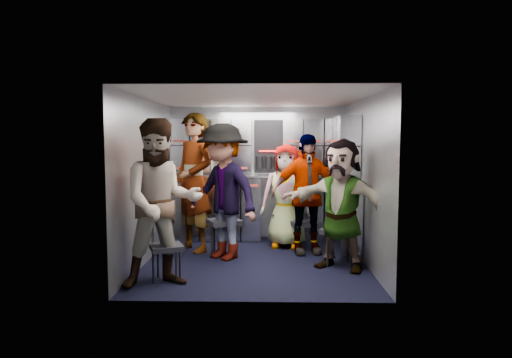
{
  "coord_description": "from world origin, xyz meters",
  "views": [
    {
      "loc": [
        0.15,
        -5.82,
        1.57
      ],
      "look_at": [
        0.0,
        0.35,
        1.04
      ],
      "focal_mm": 32.0,
      "sensor_mm": 36.0,
      "label": 1
    }
  ],
  "objects_px": {
    "jump_seat_mid_right": "(304,225)",
    "attendant_standing": "(194,182)",
    "jump_seat_near_left": "(166,249)",
    "jump_seat_center": "(286,216)",
    "attendant_arc_a": "(162,203)",
    "jump_seat_near_right": "(338,232)",
    "attendant_arc_e": "(341,204)",
    "attendant_arc_c": "(286,196)",
    "attendant_arc_b": "(223,192)",
    "jump_seat_mid_left": "(224,224)",
    "attendant_arc_d": "(306,194)"
  },
  "relations": [
    {
      "from": "jump_seat_mid_right",
      "to": "jump_seat_near_right",
      "type": "relative_size",
      "value": 0.86
    },
    {
      "from": "jump_seat_center",
      "to": "attendant_arc_a",
      "type": "xyz_separation_m",
      "value": [
        -1.41,
        -2.04,
        0.48
      ]
    },
    {
      "from": "attendant_arc_d",
      "to": "attendant_arc_e",
      "type": "distance_m",
      "value": 0.85
    },
    {
      "from": "jump_seat_mid_left",
      "to": "attendant_arc_e",
      "type": "distance_m",
      "value": 1.65
    },
    {
      "from": "jump_seat_near_left",
      "to": "jump_seat_mid_right",
      "type": "height_order",
      "value": "jump_seat_mid_right"
    },
    {
      "from": "jump_seat_mid_right",
      "to": "jump_seat_near_right",
      "type": "height_order",
      "value": "jump_seat_near_right"
    },
    {
      "from": "jump_seat_near_left",
      "to": "attendant_standing",
      "type": "bearing_deg",
      "value": 86.27
    },
    {
      "from": "attendant_arc_a",
      "to": "attendant_arc_c",
      "type": "xyz_separation_m",
      "value": [
        1.41,
        1.86,
        -0.15
      ]
    },
    {
      "from": "jump_seat_mid_left",
      "to": "attendant_arc_a",
      "type": "height_order",
      "value": "attendant_arc_a"
    },
    {
      "from": "jump_seat_mid_right",
      "to": "attendant_arc_a",
      "type": "bearing_deg",
      "value": -135.08
    },
    {
      "from": "attendant_arc_d",
      "to": "jump_seat_mid_right",
      "type": "bearing_deg",
      "value": 79.91
    },
    {
      "from": "jump_seat_center",
      "to": "attendant_arc_b",
      "type": "distance_m",
      "value": 1.32
    },
    {
      "from": "jump_seat_mid_left",
      "to": "jump_seat_mid_right",
      "type": "xyz_separation_m",
      "value": [
        1.12,
        0.32,
        -0.07
      ]
    },
    {
      "from": "attendant_arc_c",
      "to": "attendant_arc_a",
      "type": "bearing_deg",
      "value": -116.76
    },
    {
      "from": "jump_seat_center",
      "to": "jump_seat_mid_right",
      "type": "relative_size",
      "value": 1.11
    },
    {
      "from": "jump_seat_near_right",
      "to": "attendant_standing",
      "type": "distance_m",
      "value": 2.13
    },
    {
      "from": "jump_seat_center",
      "to": "attendant_arc_c",
      "type": "height_order",
      "value": "attendant_arc_c"
    },
    {
      "from": "jump_seat_near_right",
      "to": "attendant_arc_b",
      "type": "bearing_deg",
      "value": 169.65
    },
    {
      "from": "attendant_arc_d",
      "to": "jump_seat_center",
      "type": "bearing_deg",
      "value": 104.08
    },
    {
      "from": "jump_seat_mid_left",
      "to": "attendant_arc_e",
      "type": "relative_size",
      "value": 0.34
    },
    {
      "from": "attendant_arc_a",
      "to": "attendant_arc_c",
      "type": "distance_m",
      "value": 2.33
    },
    {
      "from": "jump_seat_near_left",
      "to": "attendant_arc_d",
      "type": "relative_size",
      "value": 0.27
    },
    {
      "from": "jump_seat_center",
      "to": "attendant_arc_d",
      "type": "relative_size",
      "value": 0.29
    },
    {
      "from": "attendant_arc_b",
      "to": "attendant_arc_d",
      "type": "height_order",
      "value": "attendant_arc_b"
    },
    {
      "from": "jump_seat_near_left",
      "to": "jump_seat_center",
      "type": "height_order",
      "value": "jump_seat_center"
    },
    {
      "from": "jump_seat_mid_right",
      "to": "attendant_standing",
      "type": "bearing_deg",
      "value": -177.54
    },
    {
      "from": "jump_seat_near_right",
      "to": "attendant_arc_d",
      "type": "relative_size",
      "value": 0.3
    },
    {
      "from": "attendant_arc_b",
      "to": "attendant_arc_c",
      "type": "height_order",
      "value": "attendant_arc_b"
    },
    {
      "from": "attendant_arc_a",
      "to": "attendant_arc_d",
      "type": "bearing_deg",
      "value": 20.44
    },
    {
      "from": "jump_seat_near_left",
      "to": "attendant_arc_c",
      "type": "distance_m",
      "value": 2.22
    },
    {
      "from": "jump_seat_mid_right",
      "to": "attendant_arc_d",
      "type": "distance_m",
      "value": 0.5
    },
    {
      "from": "attendant_arc_c",
      "to": "attendant_arc_d",
      "type": "distance_m",
      "value": 0.47
    },
    {
      "from": "attendant_arc_d",
      "to": "jump_seat_mid_left",
      "type": "bearing_deg",
      "value": 176.98
    },
    {
      "from": "jump_seat_near_left",
      "to": "attendant_arc_c",
      "type": "relative_size",
      "value": 0.29
    },
    {
      "from": "jump_seat_near_left",
      "to": "jump_seat_mid_right",
      "type": "xyz_separation_m",
      "value": [
        1.66,
        1.47,
        0.0
      ]
    },
    {
      "from": "jump_seat_near_left",
      "to": "attendant_arc_a",
      "type": "relative_size",
      "value": 0.24
    },
    {
      "from": "jump_seat_mid_right",
      "to": "attendant_arc_a",
      "type": "distance_m",
      "value": 2.4
    },
    {
      "from": "jump_seat_near_left",
      "to": "attendant_arc_b",
      "type": "height_order",
      "value": "attendant_arc_b"
    },
    {
      "from": "jump_seat_near_right",
      "to": "attendant_arc_b",
      "type": "distance_m",
      "value": 1.58
    },
    {
      "from": "jump_seat_center",
      "to": "attendant_arc_c",
      "type": "relative_size",
      "value": 0.32
    },
    {
      "from": "attendant_arc_b",
      "to": "attendant_arc_e",
      "type": "relative_size",
      "value": 1.12
    },
    {
      "from": "jump_seat_mid_left",
      "to": "attendant_arc_b",
      "type": "height_order",
      "value": "attendant_arc_b"
    },
    {
      "from": "jump_seat_near_left",
      "to": "attendant_standing",
      "type": "distance_m",
      "value": 1.54
    },
    {
      "from": "jump_seat_near_right",
      "to": "attendant_standing",
      "type": "height_order",
      "value": "attendant_standing"
    },
    {
      "from": "jump_seat_mid_left",
      "to": "attendant_standing",
      "type": "relative_size",
      "value": 0.27
    },
    {
      "from": "jump_seat_near_right",
      "to": "attendant_arc_e",
      "type": "xyz_separation_m",
      "value": [
        0.0,
        -0.18,
        0.39
      ]
    },
    {
      "from": "attendant_standing",
      "to": "attendant_arc_d",
      "type": "relative_size",
      "value": 1.18
    },
    {
      "from": "jump_seat_mid_left",
      "to": "attendant_arc_a",
      "type": "relative_size",
      "value": 0.3
    },
    {
      "from": "attendant_arc_b",
      "to": "jump_seat_near_right",
      "type": "bearing_deg",
      "value": 29.04
    },
    {
      "from": "jump_seat_center",
      "to": "attendant_arc_c",
      "type": "distance_m",
      "value": 0.38
    }
  ]
}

